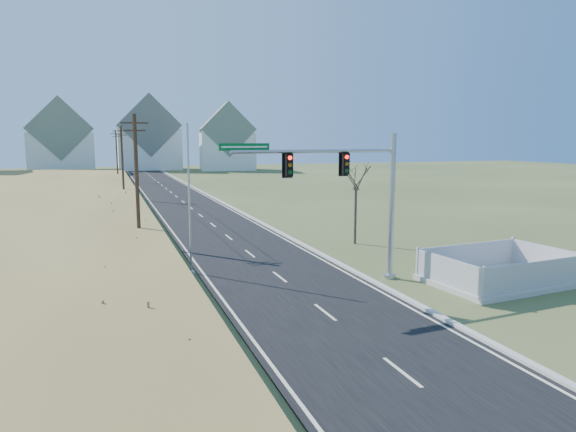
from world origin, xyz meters
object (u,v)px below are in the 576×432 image
(traffic_signal_mast, at_px, (361,193))
(fence_enclosure, at_px, (499,277))
(bare_tree, at_px, (356,175))
(flagpole, at_px, (190,215))
(open_sign, at_px, (430,268))

(traffic_signal_mast, distance_m, fence_enclosure, 8.37)
(bare_tree, bearing_deg, flagpole, -159.82)
(traffic_signal_mast, distance_m, flagpole, 9.21)
(fence_enclosure, xyz_separation_m, flagpole, (-14.62, 7.03, 2.95))
(fence_enclosure, bearing_deg, flagpole, 149.38)
(open_sign, distance_m, bare_tree, 9.98)
(traffic_signal_mast, relative_size, flagpole, 1.17)
(traffic_signal_mast, xyz_separation_m, flagpole, (-7.91, 4.52, -1.38))
(fence_enclosure, height_order, open_sign, fence_enclosure)
(flagpole, xyz_separation_m, bare_tree, (12.24, 4.50, 1.62))
(open_sign, height_order, bare_tree, bare_tree)
(traffic_signal_mast, height_order, bare_tree, traffic_signal_mast)
(bare_tree, bearing_deg, traffic_signal_mast, -115.67)
(fence_enclosure, relative_size, flagpole, 0.92)
(fence_enclosure, height_order, flagpole, flagpole)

